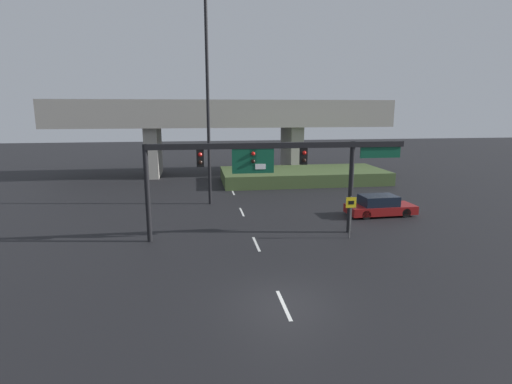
# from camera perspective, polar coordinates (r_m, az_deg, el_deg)

# --- Properties ---
(ground_plane) EXTENTS (160.00, 160.00, 0.00)m
(ground_plane) POSITION_cam_1_polar(r_m,az_deg,el_deg) (15.92, 3.79, -15.40)
(ground_plane) COLOR black
(lane_markings) EXTENTS (0.14, 30.57, 0.01)m
(lane_markings) POSITION_cam_1_polar(r_m,az_deg,el_deg) (28.77, -2.04, -2.86)
(lane_markings) COLOR silver
(lane_markings) RESTS_ON ground
(signal_gantry) EXTENTS (14.84, 0.44, 5.43)m
(signal_gantry) POSITION_cam_1_polar(r_m,az_deg,el_deg) (22.49, 2.09, 4.46)
(signal_gantry) COLOR black
(signal_gantry) RESTS_ON ground
(speed_limit_sign) EXTENTS (0.60, 0.11, 2.46)m
(speed_limit_sign) POSITION_cam_1_polar(r_m,az_deg,el_deg) (23.21, 13.35, -2.68)
(speed_limit_sign) COLOR #4C4C4C
(speed_limit_sign) RESTS_ON ground
(highway_light_pole_near) EXTENTS (0.70, 0.36, 16.56)m
(highway_light_pole_near) POSITION_cam_1_polar(r_m,az_deg,el_deg) (30.61, -6.94, 14.29)
(highway_light_pole_near) COLOR black
(highway_light_pole_near) RESTS_ON ground
(overpass_bridge) EXTENTS (36.81, 7.15, 8.22)m
(overpass_bridge) POSITION_cam_1_polar(r_m,az_deg,el_deg) (45.32, -4.62, 9.95)
(overpass_bridge) COLOR #A39E93
(overpass_bridge) RESTS_ON ground
(grass_embankment) EXTENTS (16.36, 7.27, 1.24)m
(grass_embankment) POSITION_cam_1_polar(r_m,az_deg,el_deg) (40.91, 6.72, 2.34)
(grass_embankment) COLOR #42562D
(grass_embankment) RESTS_ON ground
(parked_sedan_near_right) EXTENTS (4.76, 2.02, 1.42)m
(parked_sedan_near_right) POSITION_cam_1_polar(r_m,az_deg,el_deg) (29.01, 17.27, -1.94)
(parked_sedan_near_right) COLOR maroon
(parked_sedan_near_right) RESTS_ON ground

